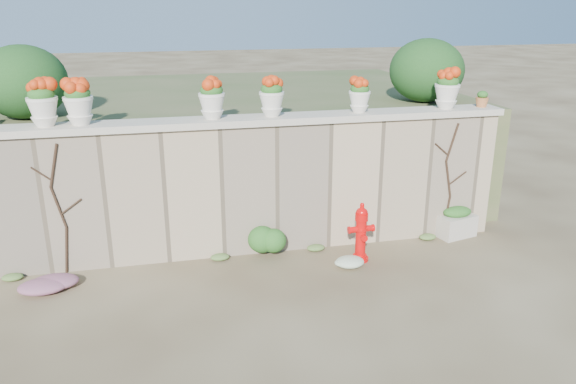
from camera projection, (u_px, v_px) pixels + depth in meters
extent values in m
plane|color=#473623|center=(272.00, 306.00, 7.18)|extent=(80.00, 80.00, 0.00)
cube|color=tan|center=(248.00, 189.00, 8.52)|extent=(8.00, 0.40, 2.00)
cube|color=beige|center=(247.00, 121.00, 8.18)|extent=(8.10, 0.52, 0.10)
cube|color=#384C23|center=(223.00, 141.00, 11.47)|extent=(9.00, 6.00, 2.00)
ellipsoid|color=#143814|center=(23.00, 82.00, 8.45)|extent=(1.30, 1.30, 1.10)
ellipsoid|color=#143814|center=(427.00, 70.00, 9.85)|extent=(1.30, 1.30, 1.10)
cylinder|color=black|center=(67.00, 250.00, 7.96)|extent=(0.12, 0.04, 0.70)
cylinder|color=black|center=(59.00, 207.00, 7.75)|extent=(0.17, 0.04, 0.61)
cylinder|color=black|center=(54.00, 166.00, 7.56)|extent=(0.18, 0.04, 0.61)
cylinder|color=black|center=(71.00, 207.00, 7.78)|extent=(0.30, 0.02, 0.22)
cylinder|color=black|center=(41.00, 174.00, 7.55)|extent=(0.25, 0.02, 0.21)
cylinder|color=black|center=(446.00, 216.00, 9.22)|extent=(0.12, 0.04, 0.70)
cylinder|color=black|center=(448.00, 179.00, 9.00)|extent=(0.17, 0.04, 0.61)
cylinder|color=black|center=(452.00, 142.00, 8.81)|extent=(0.18, 0.04, 0.61)
cylinder|color=black|center=(458.00, 178.00, 9.04)|extent=(0.30, 0.02, 0.22)
cylinder|color=black|center=(442.00, 149.00, 8.81)|extent=(0.25, 0.02, 0.21)
cylinder|color=red|center=(360.00, 258.00, 8.46)|extent=(0.26, 0.26, 0.05)
cylinder|color=red|center=(361.00, 238.00, 8.35)|extent=(0.16, 0.16, 0.57)
cylinder|color=red|center=(361.00, 229.00, 8.30)|extent=(0.19, 0.19, 0.04)
cylinder|color=red|center=(362.00, 217.00, 8.24)|extent=(0.19, 0.19, 0.11)
ellipsoid|color=red|center=(362.00, 211.00, 8.21)|extent=(0.17, 0.17, 0.13)
cylinder|color=red|center=(362.00, 206.00, 8.19)|extent=(0.06, 0.06, 0.09)
cylinder|color=red|center=(353.00, 230.00, 8.27)|extent=(0.13, 0.09, 0.09)
cylinder|color=red|center=(369.00, 228.00, 8.33)|extent=(0.13, 0.09, 0.09)
cylinder|color=red|center=(363.00, 237.00, 8.24)|extent=(0.08, 0.09, 0.08)
cube|color=beige|center=(456.00, 226.00, 9.28)|extent=(0.69, 0.50, 0.36)
ellipsoid|color=#1E5119|center=(457.00, 212.00, 9.20)|extent=(0.53, 0.40, 0.19)
ellipsoid|color=#1E5119|center=(266.00, 238.00, 8.48)|extent=(0.66, 0.59, 0.62)
ellipsoid|color=#AF238A|center=(55.00, 282.00, 7.58)|extent=(0.82, 0.54, 0.22)
ellipsoid|color=white|center=(346.00, 263.00, 8.13)|extent=(0.54, 0.43, 0.20)
ellipsoid|color=#1E5119|center=(41.00, 94.00, 7.44)|extent=(0.35, 0.35, 0.21)
ellipsoid|color=red|center=(40.00, 87.00, 7.42)|extent=(0.31, 0.31, 0.22)
ellipsoid|color=#1E5119|center=(77.00, 93.00, 7.54)|extent=(0.34, 0.34, 0.21)
ellipsoid|color=red|center=(77.00, 87.00, 7.52)|extent=(0.30, 0.30, 0.21)
ellipsoid|color=#1E5119|center=(211.00, 90.00, 7.93)|extent=(0.33, 0.33, 0.20)
ellipsoid|color=red|center=(211.00, 84.00, 7.91)|extent=(0.29, 0.29, 0.20)
ellipsoid|color=#1E5119|center=(272.00, 89.00, 8.12)|extent=(0.32, 0.32, 0.19)
ellipsoid|color=red|center=(272.00, 83.00, 8.09)|extent=(0.28, 0.28, 0.20)
ellipsoid|color=#1E5119|center=(360.00, 89.00, 8.42)|extent=(0.28, 0.28, 0.17)
ellipsoid|color=red|center=(360.00, 84.00, 8.40)|extent=(0.25, 0.25, 0.18)
ellipsoid|color=#1E5119|center=(448.00, 81.00, 8.71)|extent=(0.34, 0.34, 0.20)
ellipsoid|color=red|center=(448.00, 76.00, 8.68)|extent=(0.30, 0.30, 0.21)
ellipsoid|color=#1E5119|center=(483.00, 95.00, 8.91)|extent=(0.17, 0.17, 0.12)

